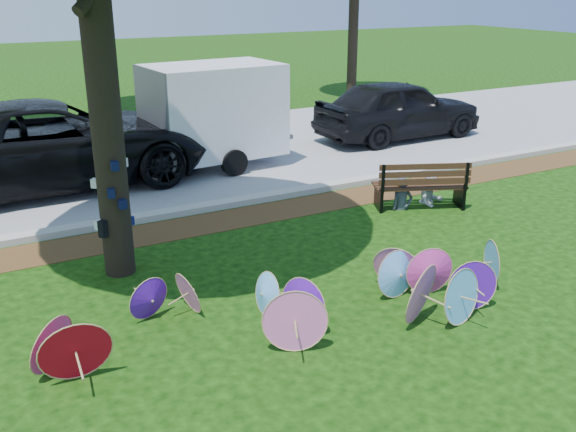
# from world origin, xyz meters

# --- Properties ---
(ground) EXTENTS (90.00, 90.00, 0.00)m
(ground) POSITION_xyz_m (0.00, 0.00, 0.00)
(ground) COLOR black
(ground) RESTS_ON ground
(mulch_strip) EXTENTS (90.00, 1.00, 0.01)m
(mulch_strip) POSITION_xyz_m (0.00, 4.50, 0.01)
(mulch_strip) COLOR #472D16
(mulch_strip) RESTS_ON ground
(curb) EXTENTS (90.00, 0.30, 0.12)m
(curb) POSITION_xyz_m (0.00, 5.20, 0.06)
(curb) COLOR #B7B5AD
(curb) RESTS_ON ground
(street) EXTENTS (90.00, 8.00, 0.01)m
(street) POSITION_xyz_m (0.00, 9.35, 0.01)
(street) COLOR gray
(street) RESTS_ON ground
(parasol_pile) EXTENTS (6.50, 2.34, 0.82)m
(parasol_pile) POSITION_xyz_m (0.21, 0.47, 0.36)
(parasol_pile) COLOR pink
(parasol_pile) RESTS_ON ground
(black_van) EXTENTS (6.53, 3.11, 1.80)m
(black_van) POSITION_xyz_m (-1.70, 8.16, 0.90)
(black_van) COLOR black
(black_van) RESTS_ON ground
(dark_pickup) EXTENTS (4.80, 2.00, 1.63)m
(dark_pickup) POSITION_xyz_m (7.34, 8.27, 0.81)
(dark_pickup) COLOR black
(dark_pickup) RESTS_ON ground
(cargo_trailer) EXTENTS (3.05, 2.05, 2.65)m
(cargo_trailer) POSITION_xyz_m (1.82, 7.98, 1.33)
(cargo_trailer) COLOR white
(cargo_trailer) RESTS_ON ground
(park_bench) EXTENTS (1.90, 1.31, 0.93)m
(park_bench) POSITION_xyz_m (4.12, 3.43, 0.46)
(park_bench) COLOR black
(park_bench) RESTS_ON ground
(person_left) EXTENTS (0.47, 0.34, 1.20)m
(person_left) POSITION_xyz_m (3.77, 3.48, 0.60)
(person_left) COLOR #3A434F
(person_left) RESTS_ON ground
(person_right) EXTENTS (0.59, 0.48, 1.16)m
(person_right) POSITION_xyz_m (4.47, 3.48, 0.58)
(person_right) COLOR silver
(person_right) RESTS_ON ground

